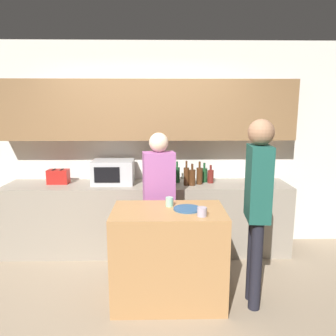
{
  "coord_description": "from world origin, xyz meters",
  "views": [
    {
      "loc": [
        0.18,
        -2.68,
        1.87
      ],
      "look_at": [
        0.25,
        0.5,
        1.27
      ],
      "focal_mm": 35.0,
      "sensor_mm": 36.0,
      "label": 1
    }
  ],
  "objects_px": {
    "potted_plant": "(264,168)",
    "cup_1": "(169,202)",
    "toaster": "(58,177)",
    "bottle_4": "(199,176)",
    "person_left": "(258,197)",
    "plate_on_island": "(187,209)",
    "person_center": "(159,192)",
    "bottle_0": "(172,177)",
    "cup_0": "(202,212)",
    "bottle_2": "(186,176)",
    "microwave": "(113,172)",
    "bottle_1": "(177,174)",
    "bottle_3": "(192,177)",
    "bottle_6": "(211,176)",
    "bottle_5": "(204,175)"
  },
  "relations": [
    {
      "from": "person_left",
      "to": "bottle_4",
      "type": "bearing_deg",
      "value": 23.76
    },
    {
      "from": "microwave",
      "to": "bottle_3",
      "type": "distance_m",
      "value": 1.01
    },
    {
      "from": "bottle_3",
      "to": "cup_0",
      "type": "distance_m",
      "value": 1.25
    },
    {
      "from": "bottle_0",
      "to": "bottle_5",
      "type": "distance_m",
      "value": 0.44
    },
    {
      "from": "person_left",
      "to": "person_center",
      "type": "xyz_separation_m",
      "value": [
        -0.9,
        0.66,
        -0.12
      ]
    },
    {
      "from": "bottle_2",
      "to": "cup_1",
      "type": "height_order",
      "value": "bottle_2"
    },
    {
      "from": "cup_0",
      "to": "person_left",
      "type": "relative_size",
      "value": 0.05
    },
    {
      "from": "bottle_6",
      "to": "person_center",
      "type": "xyz_separation_m",
      "value": [
        -0.66,
        -0.61,
        -0.04
      ]
    },
    {
      "from": "bottle_1",
      "to": "person_center",
      "type": "distance_m",
      "value": 0.69
    },
    {
      "from": "person_left",
      "to": "person_center",
      "type": "distance_m",
      "value": 1.12
    },
    {
      "from": "bottle_0",
      "to": "bottle_1",
      "type": "bearing_deg",
      "value": 53.56
    },
    {
      "from": "microwave",
      "to": "bottle_3",
      "type": "relative_size",
      "value": 1.91
    },
    {
      "from": "potted_plant",
      "to": "cup_1",
      "type": "relative_size",
      "value": 4.43
    },
    {
      "from": "bottle_0",
      "to": "bottle_4",
      "type": "relative_size",
      "value": 0.81
    },
    {
      "from": "microwave",
      "to": "cup_1",
      "type": "height_order",
      "value": "microwave"
    },
    {
      "from": "person_center",
      "to": "cup_1",
      "type": "bearing_deg",
      "value": 93.45
    },
    {
      "from": "potted_plant",
      "to": "plate_on_island",
      "type": "bearing_deg",
      "value": -132.31
    },
    {
      "from": "potted_plant",
      "to": "bottle_2",
      "type": "xyz_separation_m",
      "value": [
        -1.01,
        -0.13,
        -0.08
      ]
    },
    {
      "from": "microwave",
      "to": "potted_plant",
      "type": "height_order",
      "value": "potted_plant"
    },
    {
      "from": "cup_1",
      "to": "person_left",
      "type": "height_order",
      "value": "person_left"
    },
    {
      "from": "potted_plant",
      "to": "person_left",
      "type": "relative_size",
      "value": 0.22
    },
    {
      "from": "bottle_2",
      "to": "person_center",
      "type": "bearing_deg",
      "value": -125.06
    },
    {
      "from": "bottle_4",
      "to": "plate_on_island",
      "type": "xyz_separation_m",
      "value": [
        -0.24,
        -1.12,
        -0.08
      ]
    },
    {
      "from": "bottle_4",
      "to": "person_center",
      "type": "distance_m",
      "value": 0.75
    },
    {
      "from": "bottle_6",
      "to": "bottle_0",
      "type": "bearing_deg",
      "value": -173.42
    },
    {
      "from": "cup_0",
      "to": "cup_1",
      "type": "bearing_deg",
      "value": 133.28
    },
    {
      "from": "bottle_4",
      "to": "bottle_6",
      "type": "distance_m",
      "value": 0.17
    },
    {
      "from": "bottle_3",
      "to": "cup_1",
      "type": "bearing_deg",
      "value": -107.87
    },
    {
      "from": "bottle_3",
      "to": "cup_1",
      "type": "distance_m",
      "value": 1.0
    },
    {
      "from": "microwave",
      "to": "bottle_2",
      "type": "xyz_separation_m",
      "value": [
        0.93,
        -0.13,
        -0.03
      ]
    },
    {
      "from": "potted_plant",
      "to": "plate_on_island",
      "type": "xyz_separation_m",
      "value": [
        -1.08,
        -1.19,
        -0.17
      ]
    },
    {
      "from": "bottle_3",
      "to": "bottle_5",
      "type": "relative_size",
      "value": 1.08
    },
    {
      "from": "bottle_0",
      "to": "plate_on_island",
      "type": "height_order",
      "value": "bottle_0"
    },
    {
      "from": "bottle_0",
      "to": "plate_on_island",
      "type": "distance_m",
      "value": 1.14
    },
    {
      "from": "bottle_0",
      "to": "plate_on_island",
      "type": "xyz_separation_m",
      "value": [
        0.11,
        -1.13,
        -0.06
      ]
    },
    {
      "from": "microwave",
      "to": "cup_0",
      "type": "relative_size",
      "value": 6.06
    },
    {
      "from": "bottle_1",
      "to": "bottle_6",
      "type": "relative_size",
      "value": 1.18
    },
    {
      "from": "toaster",
      "to": "bottle_4",
      "type": "distance_m",
      "value": 1.81
    },
    {
      "from": "person_left",
      "to": "bottle_0",
      "type": "bearing_deg",
      "value": 37.14
    },
    {
      "from": "bottle_0",
      "to": "person_center",
      "type": "distance_m",
      "value": 0.58
    },
    {
      "from": "bottle_1",
      "to": "bottle_4",
      "type": "bearing_deg",
      "value": -20.8
    },
    {
      "from": "bottle_3",
      "to": "bottle_6",
      "type": "height_order",
      "value": "bottle_3"
    },
    {
      "from": "bottle_4",
      "to": "cup_0",
      "type": "bearing_deg",
      "value": -95.52
    },
    {
      "from": "potted_plant",
      "to": "bottle_4",
      "type": "relative_size",
      "value": 1.36
    },
    {
      "from": "bottle_5",
      "to": "person_left",
      "type": "distance_m",
      "value": 1.36
    },
    {
      "from": "plate_on_island",
      "to": "cup_1",
      "type": "xyz_separation_m",
      "value": [
        -0.16,
        0.11,
        0.04
      ]
    },
    {
      "from": "microwave",
      "to": "cup_0",
      "type": "bearing_deg",
      "value": -54.69
    },
    {
      "from": "toaster",
      "to": "plate_on_island",
      "type": "height_order",
      "value": "toaster"
    },
    {
      "from": "bottle_4",
      "to": "bottle_5",
      "type": "xyz_separation_m",
      "value": [
        0.08,
        0.12,
        -0.01
      ]
    },
    {
      "from": "bottle_2",
      "to": "bottle_4",
      "type": "xyz_separation_m",
      "value": [
        0.17,
        0.06,
        -0.01
      ]
    }
  ]
}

